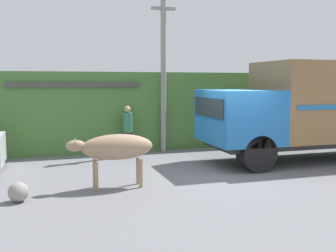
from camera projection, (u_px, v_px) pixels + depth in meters
ground_plane at (226, 173)px, 11.31m from camera, size 60.00×60.00×0.00m
hillside_embankment at (158, 107)px, 17.89m from camera, size 32.00×5.85×2.98m
building_backdrop at (73, 116)px, 15.17m from camera, size 4.59×2.70×2.59m
cargo_truck at (310, 107)px, 12.94m from camera, size 6.73×2.51×3.26m
brown_cow at (116, 148)px, 9.64m from camera, size 2.13×0.64×1.33m
pedestrian_on_hill at (128, 128)px, 14.10m from camera, size 0.44×0.44×1.76m
utility_pole at (163, 68)px, 14.43m from camera, size 0.90×0.20×5.97m
roadside_rock at (18, 192)px, 8.56m from camera, size 0.44×0.44×0.44m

